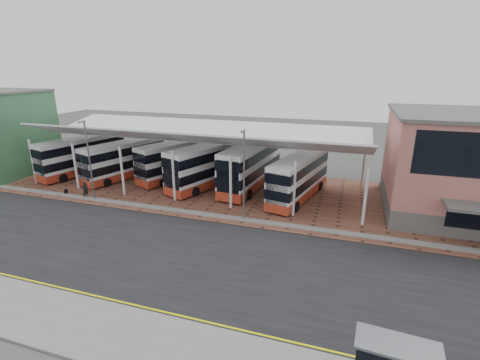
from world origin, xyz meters
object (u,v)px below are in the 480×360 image
(bus_3, at_px, (210,165))
(bus_0, at_px, (82,156))
(bus_4, at_px, (251,166))
(bus_5, at_px, (299,177))
(bus_1, at_px, (124,160))
(pedestrian, at_px, (85,189))
(bus_2, at_px, (179,160))

(bus_3, bearing_deg, bus_0, -157.38)
(bus_4, xyz_separation_m, bus_5, (5.61, -1.90, -0.25))
(bus_1, relative_size, pedestrian, 6.45)
(bus_5, bearing_deg, bus_1, -168.32)
(bus_0, relative_size, bus_1, 1.05)
(bus_1, relative_size, bus_2, 0.99)
(bus_2, bearing_deg, bus_0, -147.84)
(bus_2, distance_m, bus_3, 4.80)
(bus_4, height_order, pedestrian, bus_4)
(bus_1, bearing_deg, bus_0, -160.35)
(bus_2, bearing_deg, bus_4, 20.26)
(bus_2, relative_size, bus_5, 1.00)
(pedestrian, bearing_deg, bus_4, -49.17)
(pedestrian, bearing_deg, bus_5, -60.71)
(bus_4, distance_m, bus_5, 5.93)
(bus_0, distance_m, bus_5, 27.20)
(bus_2, distance_m, bus_4, 9.18)
(bus_3, distance_m, bus_5, 10.22)
(bus_2, xyz_separation_m, bus_3, (4.60, -1.39, 0.11))
(bus_0, xyz_separation_m, pedestrian, (6.28, -6.93, -1.43))
(bus_5, bearing_deg, pedestrian, -149.56)
(bus_2, height_order, bus_3, bus_3)
(bus_4, bearing_deg, bus_3, -161.75)
(bus_3, relative_size, pedestrian, 6.91)
(bus_3, distance_m, pedestrian, 13.23)
(bus_5, relative_size, pedestrian, 6.53)
(bus_0, bearing_deg, bus_5, 14.99)
(bus_4, bearing_deg, bus_2, -176.28)
(bus_2, height_order, bus_5, bus_2)
(bus_1, bearing_deg, bus_2, 35.05)
(bus_2, bearing_deg, bus_3, 6.15)
(bus_4, bearing_deg, bus_1, -168.22)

